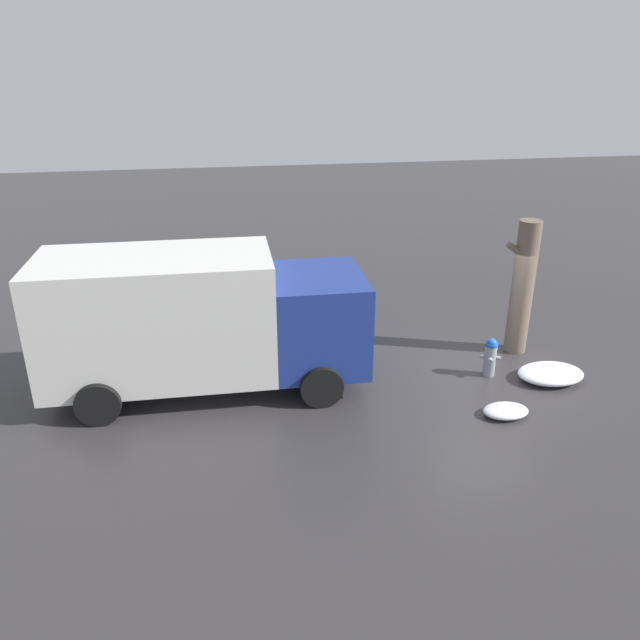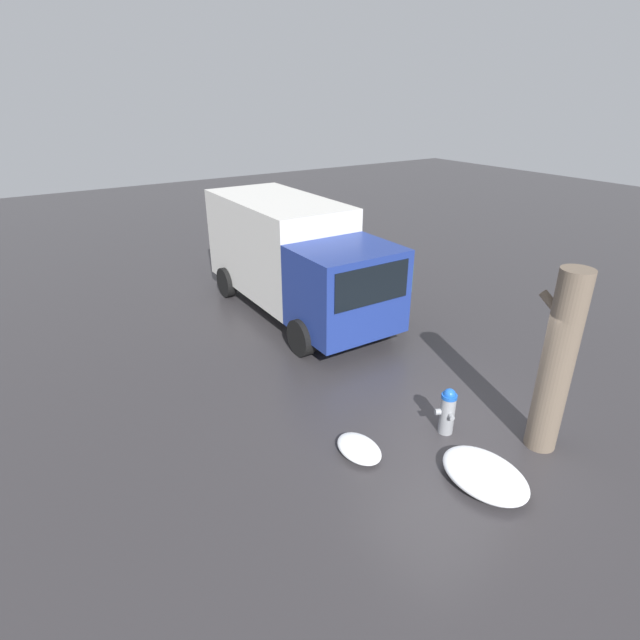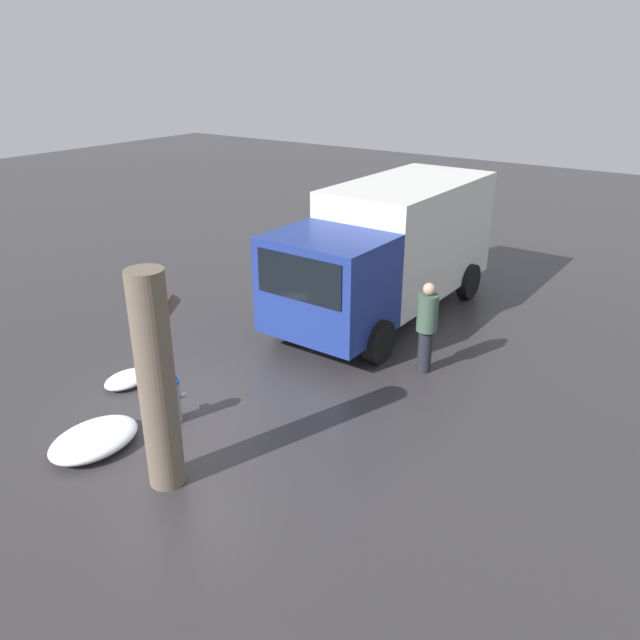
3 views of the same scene
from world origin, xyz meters
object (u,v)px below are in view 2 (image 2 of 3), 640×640
object	(u,v)px
delivery_truck	(293,255)
fire_hydrant	(447,410)
tree_trunk	(557,363)
pedestrian	(405,286)

from	to	relation	value
delivery_truck	fire_hydrant	bearing A→B (deg)	85.79
tree_trunk	delivery_truck	bearing A→B (deg)	4.30
tree_trunk	delivery_truck	world-z (taller)	tree_trunk
fire_hydrant	pedestrian	bearing A→B (deg)	-97.84
tree_trunk	fire_hydrant	bearing A→B (deg)	43.87
fire_hydrant	tree_trunk	bearing A→B (deg)	158.84
fire_hydrant	tree_trunk	world-z (taller)	tree_trunk
pedestrian	delivery_truck	bearing A→B (deg)	141.12
tree_trunk	delivery_truck	xyz separation A→B (m)	(7.57, 0.57, -0.01)
delivery_truck	pedestrian	bearing A→B (deg)	133.42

